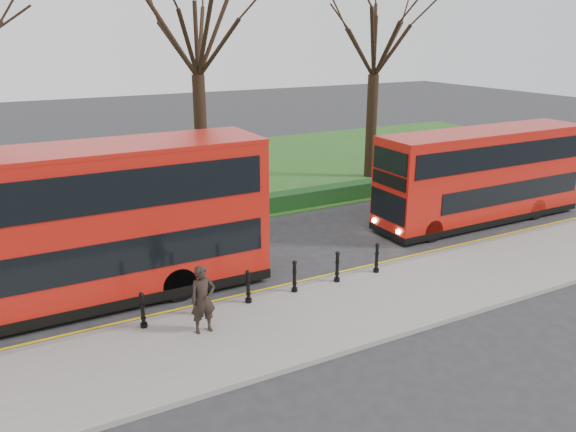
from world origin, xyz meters
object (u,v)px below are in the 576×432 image
pedestrian (203,299)px  bollard_row (272,282)px  bus_rear (482,176)px  bus_lead (65,230)px

pedestrian → bollard_row: bearing=22.8°
bus_rear → bollard_row: bearing=-167.0°
bus_lead → bus_rear: bearing=0.1°
bollard_row → pedestrian: 2.79m
bus_lead → pedestrian: 4.81m
bollard_row → pedestrian: bearing=-158.7°
bus_rear → pedestrian: size_ratio=5.29×
bollard_row → bus_lead: bus_lead is taller
bollard_row → pedestrian: size_ratio=4.24×
bus_rear → pedestrian: 14.54m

